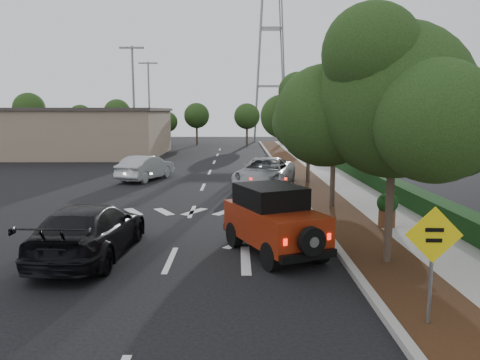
{
  "coord_description": "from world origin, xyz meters",
  "views": [
    {
      "loc": [
        1.78,
        -11.97,
        3.92
      ],
      "look_at": [
        1.87,
        3.0,
        1.71
      ],
      "focal_mm": 35.0,
      "sensor_mm": 36.0,
      "label": 1
    }
  ],
  "objects_px": {
    "red_jeep": "(272,219)",
    "speed_hump_sign": "(433,250)",
    "silver_suv_ahead": "(265,173)",
    "black_suv_oncoming": "(90,231)"
  },
  "relations": [
    {
      "from": "red_jeep",
      "to": "speed_hump_sign",
      "type": "relative_size",
      "value": 1.78
    },
    {
      "from": "red_jeep",
      "to": "silver_suv_ahead",
      "type": "xyz_separation_m",
      "value": [
        0.47,
        11.08,
        -0.19
      ]
    },
    {
      "from": "red_jeep",
      "to": "speed_hump_sign",
      "type": "height_order",
      "value": "speed_hump_sign"
    },
    {
      "from": "silver_suv_ahead",
      "to": "black_suv_oncoming",
      "type": "xyz_separation_m",
      "value": [
        -5.4,
        -11.42,
        -0.04
      ]
    },
    {
      "from": "silver_suv_ahead",
      "to": "black_suv_oncoming",
      "type": "distance_m",
      "value": 12.63
    },
    {
      "from": "red_jeep",
      "to": "speed_hump_sign",
      "type": "xyz_separation_m",
      "value": [
        2.5,
        -4.67,
        0.54
      ]
    },
    {
      "from": "silver_suv_ahead",
      "to": "speed_hump_sign",
      "type": "height_order",
      "value": "speed_hump_sign"
    },
    {
      "from": "silver_suv_ahead",
      "to": "red_jeep",
      "type": "bearing_deg",
      "value": -78.39
    },
    {
      "from": "silver_suv_ahead",
      "to": "speed_hump_sign",
      "type": "distance_m",
      "value": 15.89
    },
    {
      "from": "black_suv_oncoming",
      "to": "speed_hump_sign",
      "type": "xyz_separation_m",
      "value": [
        7.43,
        -4.33,
        0.77
      ]
    }
  ]
}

